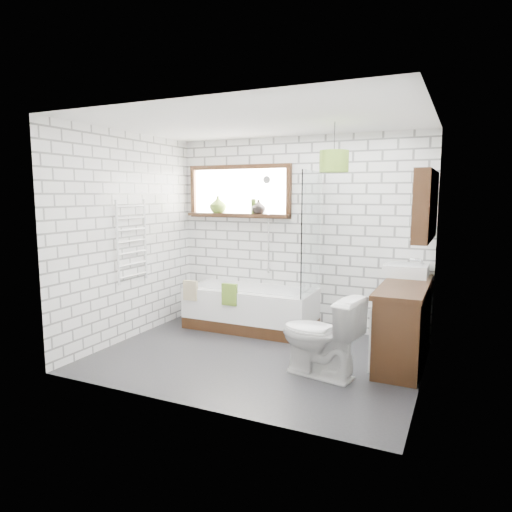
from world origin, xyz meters
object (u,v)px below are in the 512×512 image
at_px(vanity, 404,323).
at_px(toilet, 320,335).
at_px(bathtub, 251,308).
at_px(pendant, 334,161).
at_px(basin, 406,270).

height_order(vanity, toilet, vanity).
height_order(bathtub, toilet, toilet).
bearing_deg(pendant, toilet, -84.77).
height_order(vanity, basin, basin).
xyz_separation_m(basin, toilet, (-0.63, -1.26, -0.49)).
height_order(bathtub, vanity, vanity).
bearing_deg(basin, toilet, -116.66).
bearing_deg(pendant, vanity, 16.03).
relative_size(vanity, basin, 3.03).
bearing_deg(toilet, pendant, -164.13).
height_order(toilet, pendant, pendant).
bearing_deg(bathtub, pendant, -24.97).
bearing_deg(vanity, bathtub, 169.62).
distance_m(bathtub, basin, 2.02).
relative_size(basin, pendant, 1.58).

